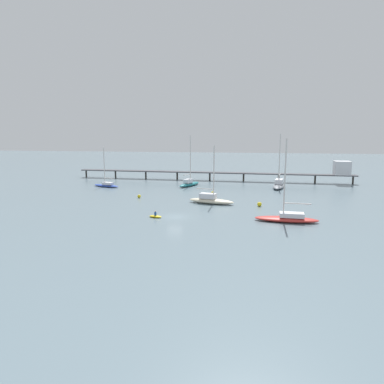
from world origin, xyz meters
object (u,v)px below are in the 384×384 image
at_px(sailboat_teal, 189,183).
at_px(sailboat_red, 287,217).
at_px(sailboat_cream, 211,200).
at_px(mooring_buoy_near, 139,196).
at_px(mooring_buoy_outer, 259,204).
at_px(sailboat_blue, 106,185).
at_px(mooring_buoy_inner, 213,193).
at_px(sailboat_gray, 279,184).
at_px(dinghy_yellow, 155,216).
at_px(pier, 269,171).

relative_size(sailboat_teal, sailboat_red, 1.02).
distance_m(sailboat_cream, mooring_buoy_near, 16.23).
bearing_deg(mooring_buoy_outer, sailboat_blue, 154.80).
bearing_deg(mooring_buoy_near, mooring_buoy_inner, 25.89).
relative_size(sailboat_gray, dinghy_yellow, 5.66).
height_order(sailboat_teal, mooring_buoy_near, sailboat_teal).
height_order(sailboat_gray, sailboat_red, sailboat_gray).
bearing_deg(sailboat_cream, sailboat_gray, 57.52).
height_order(pier, sailboat_teal, sailboat_teal).
relative_size(sailboat_teal, mooring_buoy_outer, 15.38).
bearing_deg(sailboat_red, mooring_buoy_near, 152.04).
bearing_deg(mooring_buoy_outer, sailboat_red, -69.43).
bearing_deg(sailboat_teal, sailboat_cream, -69.19).
height_order(pier, dinghy_yellow, pier).
height_order(sailboat_blue, mooring_buoy_outer, sailboat_blue).
xyz_separation_m(sailboat_cream, sailboat_gray, (14.54, 22.84, 0.10)).
distance_m(sailboat_teal, mooring_buoy_outer, 29.34).
bearing_deg(sailboat_teal, pier, 29.04).
bearing_deg(sailboat_cream, sailboat_red, -42.04).
bearing_deg(mooring_buoy_outer, pier, 85.15).
relative_size(pier, sailboat_blue, 7.89).
bearing_deg(dinghy_yellow, sailboat_gray, 58.47).
height_order(sailboat_teal, mooring_buoy_inner, sailboat_teal).
height_order(sailboat_blue, mooring_buoy_near, sailboat_blue).
height_order(dinghy_yellow, mooring_buoy_near, dinghy_yellow).
relative_size(mooring_buoy_inner, mooring_buoy_outer, 0.81).
bearing_deg(dinghy_yellow, sailboat_blue, 125.81).
xyz_separation_m(pier, dinghy_yellow, (-19.91, -46.74, -3.02)).
bearing_deg(mooring_buoy_near, sailboat_gray, 32.60).
relative_size(dinghy_yellow, mooring_buoy_near, 3.36).
height_order(sailboat_teal, mooring_buoy_outer, sailboat_teal).
relative_size(pier, sailboat_teal, 6.14).
bearing_deg(sailboat_gray, sailboat_teal, -178.11).
bearing_deg(sailboat_teal, mooring_buoy_inner, -56.36).
relative_size(sailboat_teal, dinghy_yellow, 5.49).
xyz_separation_m(pier, sailboat_teal, (-20.77, -11.53, -2.44)).
height_order(dinghy_yellow, mooring_buoy_outer, dinghy_yellow).
xyz_separation_m(sailboat_blue, sailboat_gray, (43.77, 5.87, 0.30)).
bearing_deg(pier, mooring_buoy_inner, -119.94).
bearing_deg(mooring_buoy_inner, sailboat_blue, 167.56).
bearing_deg(mooring_buoy_inner, sailboat_cream, -85.63).
relative_size(sailboat_blue, mooring_buoy_near, 14.38).
bearing_deg(pier, sailboat_gray, -78.69).
distance_m(sailboat_teal, mooring_buoy_inner, 13.68).
relative_size(sailboat_red, mooring_buoy_near, 18.09).
xyz_separation_m(sailboat_blue, mooring_buoy_outer, (38.66, -18.20, -0.18)).
height_order(sailboat_cream, mooring_buoy_near, sailboat_cream).
relative_size(dinghy_yellow, mooring_buoy_outer, 2.80).
bearing_deg(sailboat_gray, dinghy_yellow, -121.53).
distance_m(mooring_buoy_inner, mooring_buoy_outer, 15.72).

